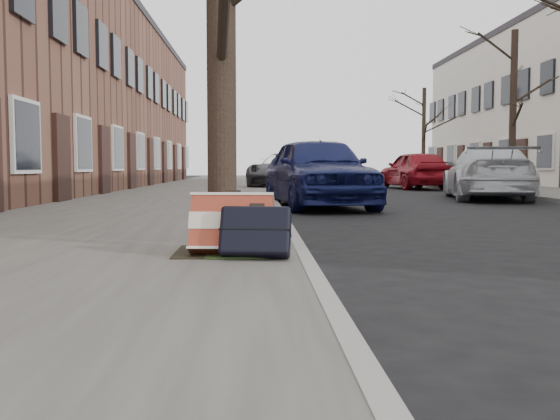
{
  "coord_description": "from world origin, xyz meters",
  "views": [
    {
      "loc": [
        -1.68,
        -4.53,
        0.91
      ],
      "look_at": [
        -1.48,
        0.8,
        0.54
      ],
      "focal_mm": 40.0,
      "sensor_mm": 36.0,
      "label": 1
    }
  ],
  "objects_px": {
    "suitcase_navy": "(256,231)",
    "car_near_front": "(318,172)",
    "suitcase_red": "(232,225)",
    "car_near_mid": "(319,173)"
  },
  "relations": [
    {
      "from": "car_near_front",
      "to": "suitcase_navy",
      "type": "bearing_deg",
      "value": -107.23
    },
    {
      "from": "suitcase_navy",
      "to": "car_near_front",
      "type": "bearing_deg",
      "value": 88.71
    },
    {
      "from": "car_near_front",
      "to": "suitcase_red",
      "type": "bearing_deg",
      "value": -108.85
    },
    {
      "from": "suitcase_red",
      "to": "car_near_mid",
      "type": "height_order",
      "value": "car_near_mid"
    },
    {
      "from": "suitcase_navy",
      "to": "car_near_front",
      "type": "relative_size",
      "value": 0.13
    },
    {
      "from": "suitcase_red",
      "to": "car_near_mid",
      "type": "xyz_separation_m",
      "value": [
        1.97,
        11.76,
        0.32
      ]
    },
    {
      "from": "suitcase_navy",
      "to": "car_near_mid",
      "type": "distance_m",
      "value": 12.08
    },
    {
      "from": "suitcase_red",
      "to": "car_near_mid",
      "type": "relative_size",
      "value": 0.17
    },
    {
      "from": "suitcase_red",
      "to": "car_near_front",
      "type": "height_order",
      "value": "car_near_front"
    },
    {
      "from": "suitcase_red",
      "to": "suitcase_navy",
      "type": "xyz_separation_m",
      "value": [
        0.21,
        -0.19,
        -0.04
      ]
    }
  ]
}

